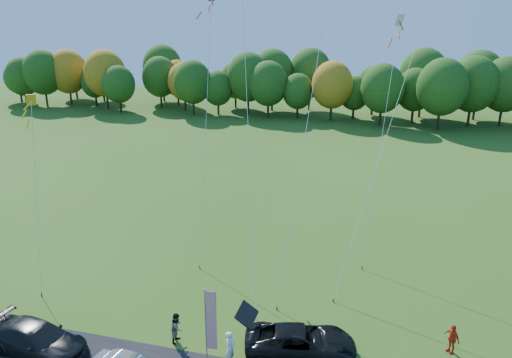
# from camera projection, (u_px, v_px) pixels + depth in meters

# --- Properties ---
(ground) EXTENTS (160.00, 160.00, 0.00)m
(ground) POSITION_uv_depth(u_px,v_px,m) (226.00, 344.00, 25.63)
(ground) COLOR #2B5115
(tree_line) EXTENTS (116.00, 12.00, 10.00)m
(tree_line) POSITION_uv_depth(u_px,v_px,m) (339.00, 121.00, 75.84)
(tree_line) COLOR #1E4711
(tree_line) RESTS_ON ground
(black_suv) EXTENTS (5.93, 3.67, 1.53)m
(black_suv) POSITION_uv_depth(u_px,v_px,m) (301.00, 342.00, 24.58)
(black_suv) COLOR black
(black_suv) RESTS_ON ground
(dark_truck_a) EXTENTS (5.67, 3.00, 1.57)m
(dark_truck_a) POSITION_uv_depth(u_px,v_px,m) (38.00, 339.00, 24.76)
(dark_truck_a) COLOR black
(dark_truck_a) RESTS_ON ground
(person_tailgate_a) EXTENTS (0.49, 0.70, 1.83)m
(person_tailgate_a) POSITION_uv_depth(u_px,v_px,m) (230.00, 348.00, 23.91)
(person_tailgate_a) COLOR white
(person_tailgate_a) RESTS_ON ground
(person_tailgate_b) EXTENTS (0.64, 0.81, 1.63)m
(person_tailgate_b) POSITION_uv_depth(u_px,v_px,m) (177.00, 327.00, 25.65)
(person_tailgate_b) COLOR gray
(person_tailgate_b) RESTS_ON ground
(person_east) EXTENTS (0.88, 0.95, 1.56)m
(person_east) POSITION_uv_depth(u_px,v_px,m) (452.00, 338.00, 24.85)
(person_east) COLOR red
(person_east) RESTS_ON ground
(feather_flag) EXTENTS (0.55, 0.12, 4.20)m
(feather_flag) POSITION_uv_depth(u_px,v_px,m) (210.00, 320.00, 23.33)
(feather_flag) COLOR #999999
(feather_flag) RESTS_ON ground
(kite_delta_blue) EXTENTS (5.93, 12.21, 25.16)m
(kite_delta_blue) POSITION_uv_depth(u_px,v_px,m) (246.00, 87.00, 28.84)
(kite_delta_blue) COLOR #4C3F33
(kite_delta_blue) RESTS_ON ground
(kite_parafoil_orange) EXTENTS (8.13, 12.64, 26.51)m
(kite_parafoil_orange) POSITION_uv_depth(u_px,v_px,m) (409.00, 66.00, 29.80)
(kite_parafoil_orange) COLOR #4C3F33
(kite_parafoil_orange) RESTS_ON ground
(kite_delta_red) EXTENTS (2.93, 8.91, 22.01)m
(kite_delta_red) POSITION_uv_depth(u_px,v_px,m) (310.00, 107.00, 28.53)
(kite_delta_red) COLOR #4C3F33
(kite_delta_red) RESTS_ON ground
(kite_diamond_yellow) EXTENTS (3.18, 5.32, 11.64)m
(kite_diamond_yellow) POSITION_uv_depth(u_px,v_px,m) (36.00, 193.00, 30.58)
(kite_diamond_yellow) COLOR #4C3F33
(kite_diamond_yellow) RESTS_ON ground
(kite_diamond_white) EXTENTS (1.77, 7.64, 16.39)m
(kite_diamond_white) POSITION_uv_depth(u_px,v_px,m) (382.00, 139.00, 33.45)
(kite_diamond_white) COLOR #4C3F33
(kite_diamond_white) RESTS_ON ground
(kite_diamond_pink) EXTENTS (1.75, 7.63, 17.75)m
(kite_diamond_pink) POSITION_uv_depth(u_px,v_px,m) (206.00, 127.00, 33.61)
(kite_diamond_pink) COLOR #4C3F33
(kite_diamond_pink) RESTS_ON ground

